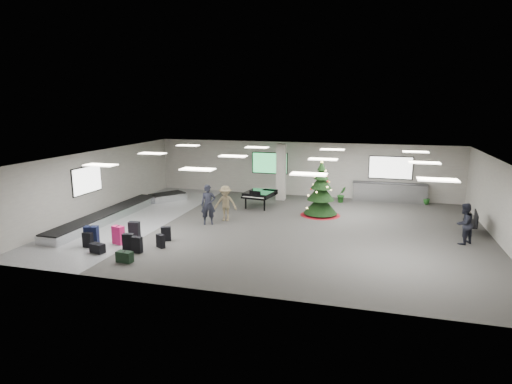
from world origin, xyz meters
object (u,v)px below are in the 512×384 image
(christmas_tree, at_px, (321,196))
(traveler_bench, at_px, (464,224))
(bench, at_px, (472,221))
(traveler_b, at_px, (225,203))
(service_counter, at_px, (389,192))
(traveler_a, at_px, (208,205))
(potted_plant_right, at_px, (426,197))
(potted_plant_left, at_px, (342,194))
(pink_suitcase, at_px, (118,235))
(grand_piano, at_px, (259,194))
(baggage_carousel, at_px, (121,211))

(christmas_tree, distance_m, traveler_bench, 6.66)
(bench, bearing_deg, traveler_b, -167.99)
(service_counter, distance_m, traveler_a, 10.71)
(bench, height_order, potted_plant_right, bench)
(traveler_a, xyz_separation_m, traveler_b, (0.54, 0.82, -0.09))
(service_counter, xyz_separation_m, traveler_a, (-8.10, -7.00, 0.38))
(potted_plant_left, bearing_deg, christmas_tree, -104.30)
(christmas_tree, bearing_deg, pink_suitcase, -137.12)
(christmas_tree, height_order, traveler_a, christmas_tree)
(traveler_bench, bearing_deg, christmas_tree, -71.10)
(grand_piano, relative_size, potted_plant_right, 2.42)
(baggage_carousel, xyz_separation_m, pink_suitcase, (2.37, -3.86, 0.16))
(christmas_tree, height_order, potted_plant_left, christmas_tree)
(service_counter, bearing_deg, traveler_a, -139.18)
(christmas_tree, distance_m, potted_plant_left, 3.26)
(baggage_carousel, distance_m, traveler_a, 4.80)
(grand_piano, xyz_separation_m, traveler_bench, (9.31, -3.69, 0.10))
(baggage_carousel, relative_size, christmas_tree, 3.44)
(baggage_carousel, distance_m, pink_suitcase, 4.53)
(traveler_bench, bearing_deg, bench, -156.12)
(baggage_carousel, distance_m, traveler_b, 5.35)
(baggage_carousel, relative_size, potted_plant_right, 12.12)
(bench, bearing_deg, christmas_tree, 176.44)
(pink_suitcase, bearing_deg, traveler_a, 72.37)
(pink_suitcase, height_order, traveler_a, traveler_a)
(baggage_carousel, height_order, potted_plant_left, potted_plant_left)
(baggage_carousel, relative_size, potted_plant_left, 10.77)
(traveler_a, xyz_separation_m, potted_plant_left, (5.54, 6.13, -0.47))
(pink_suitcase, height_order, traveler_bench, traveler_bench)
(traveler_b, xyz_separation_m, potted_plant_left, (5.00, 5.31, -0.39))
(service_counter, distance_m, pink_suitcase, 14.89)
(baggage_carousel, relative_size, grand_piano, 5.00)
(service_counter, xyz_separation_m, bench, (3.27, -5.23, -0.03))
(christmas_tree, height_order, traveler_b, christmas_tree)
(potted_plant_left, bearing_deg, traveler_a, -132.10)
(bench, xyz_separation_m, potted_plant_right, (-1.34, 5.08, -0.12))
(grand_piano, relative_size, traveler_a, 1.05)
(christmas_tree, relative_size, potted_plant_left, 3.13)
(pink_suitcase, distance_m, grand_piano, 8.27)
(potted_plant_left, height_order, potted_plant_right, potted_plant_left)
(grand_piano, bearing_deg, traveler_a, -102.09)
(bench, bearing_deg, grand_piano, 175.73)
(service_counter, xyz_separation_m, christmas_tree, (-3.36, -3.99, 0.42))
(pink_suitcase, distance_m, traveler_a, 4.34)
(christmas_tree, bearing_deg, traveler_b, -152.50)
(traveler_b, bearing_deg, traveler_a, -128.97)
(traveler_a, bearing_deg, bench, -14.37)
(baggage_carousel, bearing_deg, traveler_b, 6.00)
(traveler_a, height_order, traveler_b, traveler_a)
(grand_piano, bearing_deg, potted_plant_right, 28.12)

